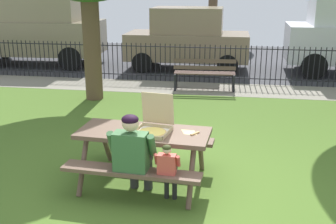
% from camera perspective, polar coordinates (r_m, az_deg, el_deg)
% --- Properties ---
extents(ground, '(28.00, 10.51, 0.02)m').
position_cam_1_polar(ground, '(6.73, 3.46, -6.30)').
color(ground, '#4A6C25').
extents(cobblestone_walkway, '(28.00, 1.40, 0.01)m').
position_cam_1_polar(cobblestone_walkway, '(11.04, 5.87, 3.21)').
color(cobblestone_walkway, gray).
extents(street_asphalt, '(28.00, 7.43, 0.01)m').
position_cam_1_polar(street_asphalt, '(15.36, 6.90, 7.21)').
color(street_asphalt, '#38383D').
extents(picnic_table_foreground, '(1.89, 1.59, 0.79)m').
position_cam_1_polar(picnic_table_foreground, '(5.67, -3.39, -4.30)').
color(picnic_table_foreground, brown).
rests_on(picnic_table_foreground, ground).
extents(pizza_box_open, '(0.52, 0.56, 0.51)m').
position_cam_1_polar(pizza_box_open, '(5.55, -1.98, -1.82)').
color(pizza_box_open, tan).
rests_on(pizza_box_open, picnic_table_foreground).
extents(pizza_slice_on_table, '(0.27, 0.26, 0.02)m').
position_cam_1_polar(pizza_slice_on_table, '(5.55, 3.13, -2.82)').
color(pizza_slice_on_table, '#F6D275').
rests_on(pizza_slice_on_table, picnic_table_foreground).
extents(adult_at_table, '(0.62, 0.61, 1.19)m').
position_cam_1_polar(adult_at_table, '(5.21, -4.87, -5.68)').
color(adult_at_table, '#333333').
rests_on(adult_at_table, ground).
extents(child_at_table, '(0.33, 0.32, 0.84)m').
position_cam_1_polar(child_at_table, '(5.13, 0.00, -7.78)').
color(child_at_table, '#252525').
rests_on(child_at_table, ground).
extents(iron_fence_streetside, '(23.33, 0.03, 1.08)m').
position_cam_1_polar(iron_fence_streetside, '(11.60, 6.17, 6.71)').
color(iron_fence_streetside, black).
rests_on(iron_fence_streetside, ground).
extents(park_bench_center, '(1.62, 0.54, 0.85)m').
position_cam_1_polar(park_bench_center, '(10.82, 5.11, 5.23)').
color(park_bench_center, brown).
rests_on(park_bench_center, ground).
extents(parked_car_left, '(4.80, 2.28, 2.46)m').
position_cam_1_polar(parked_car_left, '(14.98, -18.41, 11.27)').
color(parked_car_left, gray).
rests_on(parked_car_left, ground).
extents(parked_car_center, '(3.91, 1.85, 1.98)m').
position_cam_1_polar(parked_car_center, '(13.45, 2.75, 10.25)').
color(parked_car_center, '#977D62').
rests_on(parked_car_center, ground).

